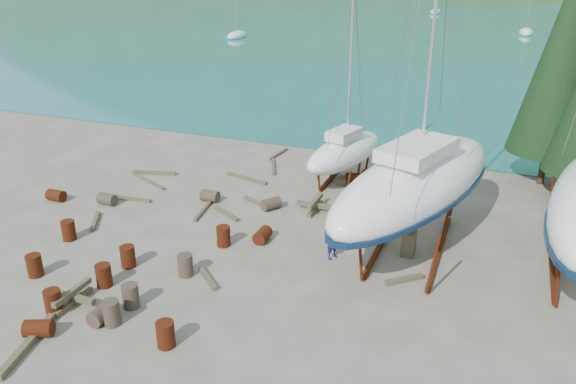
% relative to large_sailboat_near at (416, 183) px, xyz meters
% --- Properties ---
extents(ground, '(600.00, 600.00, 0.00)m').
position_rel_large_sailboat_near_xyz_m(ground, '(-5.81, -4.15, -2.96)').
color(ground, '#5D5749').
rests_on(ground, ground).
extents(cypress_back_left, '(4.14, 4.14, 11.50)m').
position_rel_large_sailboat_near_xyz_m(cypress_back_left, '(5.19, 9.85, 3.71)').
color(cypress_back_left, black).
rests_on(cypress_back_left, ground).
extents(moored_boat_left, '(2.00, 5.00, 6.05)m').
position_rel_large_sailboat_near_xyz_m(moored_boat_left, '(-35.81, 55.85, -2.57)').
color(moored_boat_left, white).
rests_on(moored_boat_left, ground).
extents(moored_boat_mid, '(2.00, 5.00, 6.05)m').
position_rel_large_sailboat_near_xyz_m(moored_boat_mid, '(4.19, 75.85, -2.57)').
color(moored_boat_mid, white).
rests_on(moored_boat_mid, ground).
extents(moored_boat_far, '(2.00, 5.00, 6.05)m').
position_rel_large_sailboat_near_xyz_m(moored_boat_far, '(-13.81, 105.85, -2.57)').
color(moored_boat_far, white).
rests_on(moored_boat_far, ground).
extents(large_sailboat_near, '(6.78, 12.14, 18.36)m').
position_rel_large_sailboat_near_xyz_m(large_sailboat_near, '(0.00, 0.00, 0.00)').
color(large_sailboat_near, white).
rests_on(large_sailboat_near, ground).
extents(small_sailboat_shore, '(3.70, 6.89, 10.53)m').
position_rel_large_sailboat_near_xyz_m(small_sailboat_shore, '(-4.72, 6.19, -1.21)').
color(small_sailboat_shore, white).
rests_on(small_sailboat_shore, ground).
extents(worker, '(0.64, 0.75, 1.75)m').
position_rel_large_sailboat_near_xyz_m(worker, '(-2.78, -2.01, -2.08)').
color(worker, '#121351').
rests_on(worker, ground).
extents(drum_0, '(0.58, 0.58, 0.88)m').
position_rel_large_sailboat_near_xyz_m(drum_0, '(-12.95, -7.50, -2.52)').
color(drum_0, '#612B10').
rests_on(drum_0, ground).
extents(drum_1, '(0.59, 0.89, 0.58)m').
position_rel_large_sailboat_near_xyz_m(drum_1, '(-8.69, -8.95, -2.67)').
color(drum_1, '#2D2823').
rests_on(drum_1, ground).
extents(drum_2, '(0.88, 0.58, 0.58)m').
position_rel_large_sailboat_near_xyz_m(drum_2, '(-17.36, -1.58, -2.67)').
color(drum_2, '#612B10').
rests_on(drum_2, ground).
extents(drum_3, '(0.58, 0.58, 0.88)m').
position_rel_large_sailboat_near_xyz_m(drum_3, '(-10.53, -9.15, -2.52)').
color(drum_3, '#612B10').
rests_on(drum_3, ground).
extents(drum_4, '(1.00, 0.78, 0.58)m').
position_rel_large_sailboat_near_xyz_m(drum_4, '(-4.17, 6.18, -2.67)').
color(drum_4, '#612B10').
rests_on(drum_4, ground).
extents(drum_5, '(0.58, 0.58, 0.88)m').
position_rel_large_sailboat_near_xyz_m(drum_5, '(-7.62, -5.36, -2.52)').
color(drum_5, '#2D2823').
rests_on(drum_5, ground).
extents(drum_6, '(0.58, 0.88, 0.58)m').
position_rel_large_sailboat_near_xyz_m(drum_6, '(-6.01, -1.74, -2.67)').
color(drum_6, '#612B10').
rests_on(drum_6, ground).
extents(drum_7, '(0.58, 0.58, 0.88)m').
position_rel_large_sailboat_near_xyz_m(drum_7, '(-5.97, -9.27, -2.52)').
color(drum_7, '#612B10').
rests_on(drum_7, ground).
extents(drum_8, '(0.58, 0.58, 0.88)m').
position_rel_large_sailboat_near_xyz_m(drum_8, '(-13.83, -4.66, -2.52)').
color(drum_8, '#612B10').
rests_on(drum_8, ground).
extents(drum_9, '(0.88, 0.58, 0.58)m').
position_rel_large_sailboat_near_xyz_m(drum_9, '(-10.18, 1.20, -2.67)').
color(drum_9, '#2D2823').
rests_on(drum_9, ground).
extents(drum_10, '(0.58, 0.58, 0.88)m').
position_rel_large_sailboat_near_xyz_m(drum_10, '(-10.07, -5.61, -2.52)').
color(drum_10, '#612B10').
rests_on(drum_10, ground).
extents(drum_11, '(0.98, 1.05, 0.58)m').
position_rel_large_sailboat_near_xyz_m(drum_11, '(-6.97, 1.44, -2.67)').
color(drum_11, '#2D2823').
rests_on(drum_11, ground).
extents(drum_12, '(1.03, 0.87, 0.58)m').
position_rel_large_sailboat_near_xyz_m(drum_12, '(-10.05, -10.34, -2.67)').
color(drum_12, '#612B10').
rests_on(drum_12, ground).
extents(drum_13, '(0.58, 0.58, 0.88)m').
position_rel_large_sailboat_near_xyz_m(drum_13, '(-10.03, -7.12, -2.52)').
color(drum_13, '#612B10').
rests_on(drum_13, ground).
extents(drum_14, '(0.58, 0.58, 0.88)m').
position_rel_large_sailboat_near_xyz_m(drum_14, '(-7.39, -2.69, -2.52)').
color(drum_14, '#612B10').
rests_on(drum_14, ground).
extents(drum_15, '(0.90, 0.61, 0.58)m').
position_rel_large_sailboat_near_xyz_m(drum_15, '(-14.68, -1.03, -2.67)').
color(drum_15, '#2D2823').
rests_on(drum_15, ground).
extents(drum_16, '(0.58, 0.58, 0.88)m').
position_rel_large_sailboat_near_xyz_m(drum_16, '(-8.27, -8.95, -2.52)').
color(drum_16, '#2D2823').
rests_on(drum_16, ground).
extents(drum_17, '(0.58, 0.58, 0.88)m').
position_rel_large_sailboat_near_xyz_m(drum_17, '(-8.28, -7.89, -2.52)').
color(drum_17, '#2D2823').
rests_on(drum_17, ground).
extents(timber_0, '(1.19, 2.43, 0.14)m').
position_rel_large_sailboat_near_xyz_m(timber_0, '(-9.14, 6.81, -2.88)').
color(timber_0, brown).
rests_on(timber_0, ground).
extents(timber_1, '(1.33, 1.19, 0.19)m').
position_rel_large_sailboat_near_xyz_m(timber_1, '(0.26, -2.75, -2.86)').
color(timber_1, brown).
rests_on(timber_1, ground).
extents(timber_2, '(2.44, 0.85, 0.19)m').
position_rel_large_sailboat_near_xyz_m(timber_2, '(-14.93, 3.35, -2.86)').
color(timber_2, brown).
rests_on(timber_2, ground).
extents(timber_4, '(1.73, 1.09, 0.17)m').
position_rel_large_sailboat_near_xyz_m(timber_4, '(-8.69, 0.03, -2.87)').
color(timber_4, brown).
rests_on(timber_4, ground).
extents(timber_7, '(1.33, 1.21, 0.17)m').
position_rel_large_sailboat_near_xyz_m(timber_7, '(-6.64, -5.40, -2.87)').
color(timber_7, brown).
rests_on(timber_7, ground).
extents(timber_8, '(1.82, 0.96, 0.19)m').
position_rel_large_sailboat_near_xyz_m(timber_8, '(-7.82, 1.69, -2.86)').
color(timber_8, brown).
rests_on(timber_8, ground).
extents(timber_9, '(0.38, 2.24, 0.15)m').
position_rel_large_sailboat_near_xyz_m(timber_9, '(-9.70, 8.96, -2.88)').
color(timber_9, brown).
rests_on(timber_9, ground).
extents(timber_10, '(2.70, 0.79, 0.16)m').
position_rel_large_sailboat_near_xyz_m(timber_10, '(-9.76, 4.49, -2.87)').
color(timber_10, brown).
rests_on(timber_10, ground).
extents(timber_11, '(0.56, 2.39, 0.15)m').
position_rel_large_sailboat_near_xyz_m(timber_11, '(-9.88, -0.02, -2.88)').
color(timber_11, brown).
rests_on(timber_11, ground).
extents(timber_12, '(1.12, 1.72, 0.17)m').
position_rel_large_sailboat_near_xyz_m(timber_12, '(-13.90, -2.91, -2.87)').
color(timber_12, brown).
rests_on(timber_12, ground).
extents(timber_15, '(2.83, 1.41, 0.15)m').
position_rel_large_sailboat_near_xyz_m(timber_15, '(-14.52, 2.19, -2.88)').
color(timber_15, brown).
rests_on(timber_15, ground).
extents(timber_16, '(0.97, 3.01, 0.23)m').
position_rel_large_sailboat_near_xyz_m(timber_16, '(-9.96, -10.95, -2.84)').
color(timber_16, brown).
rests_on(timber_16, ground).
extents(timber_17, '(2.23, 0.36, 0.16)m').
position_rel_large_sailboat_near_xyz_m(timber_17, '(-13.96, -0.17, -2.87)').
color(timber_17, brown).
rests_on(timber_17, ground).
extents(timber_pile_fore, '(1.80, 1.80, 0.60)m').
position_rel_large_sailboat_near_xyz_m(timber_pile_fore, '(-10.26, -8.51, -2.66)').
color(timber_pile_fore, brown).
rests_on(timber_pile_fore, ground).
extents(timber_pile_aft, '(1.80, 1.80, 0.60)m').
position_rel_large_sailboat_near_xyz_m(timber_pile_aft, '(-4.94, 2.05, -2.66)').
color(timber_pile_aft, brown).
rests_on(timber_pile_aft, ground).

